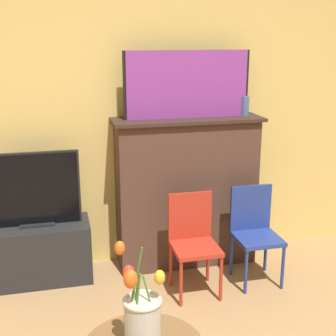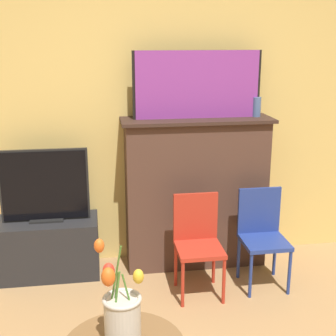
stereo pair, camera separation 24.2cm
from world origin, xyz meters
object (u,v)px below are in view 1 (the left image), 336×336
object	(u,v)px
painting	(188,84)
tv_monitor	(35,190)
chair_blue	(255,228)
vase_tulips	(142,318)
chair_red	(193,237)

from	to	relation	value
painting	tv_monitor	bearing A→B (deg)	-178.00
painting	chair_blue	bearing A→B (deg)	-44.25
chair_blue	vase_tulips	bearing A→B (deg)	-130.33
tv_monitor	vase_tulips	distance (m)	1.73
chair_blue	vase_tulips	distance (m)	1.71
tv_monitor	painting	bearing A→B (deg)	2.00
painting	vase_tulips	bearing A→B (deg)	-111.77
painting	chair_red	world-z (taller)	painting
chair_red	chair_blue	xyz separation A→B (m)	(0.49, 0.05, 0.00)
tv_monitor	chair_blue	distance (m)	1.65
chair_blue	tv_monitor	bearing A→B (deg)	166.92
chair_red	vase_tulips	xyz separation A→B (m)	(-0.60, -1.24, 0.24)
tv_monitor	chair_blue	world-z (taller)	tv_monitor
chair_blue	vase_tulips	size ratio (longest dim) A/B	1.43
painting	vase_tulips	size ratio (longest dim) A/B	1.93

